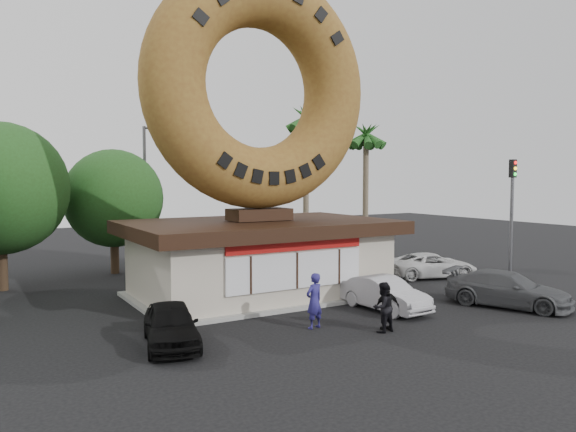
{
  "coord_description": "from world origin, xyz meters",
  "views": [
    {
      "loc": [
        -11.26,
        -15.33,
        5.16
      ],
      "look_at": [
        0.25,
        4.0,
        3.59
      ],
      "focal_mm": 35.0,
      "sensor_mm": 36.0,
      "label": 1
    }
  ],
  "objects_px": {
    "donut_shop": "(260,255)",
    "traffic_signal": "(512,201)",
    "person_right": "(387,307)",
    "car_white": "(432,265)",
    "car_black": "(171,325)",
    "car_grey": "(508,289)",
    "person_left": "(314,301)",
    "giant_donut": "(259,88)",
    "street_lamp": "(148,189)",
    "person_center": "(383,307)",
    "car_silver": "(385,294)"
  },
  "relations": [
    {
      "from": "donut_shop",
      "to": "traffic_signal",
      "type": "relative_size",
      "value": 1.84
    },
    {
      "from": "donut_shop",
      "to": "person_right",
      "type": "xyz_separation_m",
      "value": [
        1.15,
        -7.02,
        -0.98
      ]
    },
    {
      "from": "donut_shop",
      "to": "person_right",
      "type": "bearing_deg",
      "value": -80.73
    },
    {
      "from": "donut_shop",
      "to": "car_white",
      "type": "xyz_separation_m",
      "value": [
        9.7,
        -0.59,
        -1.14
      ]
    },
    {
      "from": "car_black",
      "to": "car_grey",
      "type": "xyz_separation_m",
      "value": [
        13.25,
        -1.85,
        0.04
      ]
    },
    {
      "from": "person_left",
      "to": "car_white",
      "type": "height_order",
      "value": "person_left"
    },
    {
      "from": "person_right",
      "to": "car_black",
      "type": "xyz_separation_m",
      "value": [
        -6.86,
        2.01,
        -0.13
      ]
    },
    {
      "from": "giant_donut",
      "to": "street_lamp",
      "type": "xyz_separation_m",
      "value": [
        -1.86,
        10.0,
        -4.44
      ]
    },
    {
      "from": "traffic_signal",
      "to": "car_grey",
      "type": "height_order",
      "value": "traffic_signal"
    },
    {
      "from": "person_left",
      "to": "car_grey",
      "type": "xyz_separation_m",
      "value": [
        8.4,
        -1.26,
        -0.25
      ]
    },
    {
      "from": "traffic_signal",
      "to": "car_black",
      "type": "distance_m",
      "value": 20.2
    },
    {
      "from": "person_left",
      "to": "person_right",
      "type": "xyz_separation_m",
      "value": [
        2.01,
        -1.42,
        -0.17
      ]
    },
    {
      "from": "giant_donut",
      "to": "person_left",
      "type": "distance_m",
      "value": 9.79
    },
    {
      "from": "donut_shop",
      "to": "car_black",
      "type": "height_order",
      "value": "donut_shop"
    },
    {
      "from": "donut_shop",
      "to": "giant_donut",
      "type": "bearing_deg",
      "value": 90.0
    },
    {
      "from": "person_left",
      "to": "person_center",
      "type": "distance_m",
      "value": 2.31
    },
    {
      "from": "street_lamp",
      "to": "person_right",
      "type": "relative_size",
      "value": 5.11
    },
    {
      "from": "person_center",
      "to": "car_white",
      "type": "relative_size",
      "value": 0.37
    },
    {
      "from": "giant_donut",
      "to": "car_black",
      "type": "xyz_separation_m",
      "value": [
        -5.72,
        -5.03,
        -8.26
      ]
    },
    {
      "from": "person_left",
      "to": "car_silver",
      "type": "height_order",
      "value": "person_left"
    },
    {
      "from": "car_white",
      "to": "car_black",
      "type": "bearing_deg",
      "value": 124.54
    },
    {
      "from": "car_white",
      "to": "car_grey",
      "type": "bearing_deg",
      "value": 179.52
    },
    {
      "from": "donut_shop",
      "to": "person_center",
      "type": "xyz_separation_m",
      "value": [
        0.84,
        -7.15,
        -0.93
      ]
    },
    {
      "from": "street_lamp",
      "to": "car_white",
      "type": "bearing_deg",
      "value": -42.57
    },
    {
      "from": "donut_shop",
      "to": "car_white",
      "type": "relative_size",
      "value": 2.47
    },
    {
      "from": "car_grey",
      "to": "giant_donut",
      "type": "bearing_deg",
      "value": 113.98
    },
    {
      "from": "car_silver",
      "to": "car_grey",
      "type": "bearing_deg",
      "value": -27.53
    },
    {
      "from": "street_lamp",
      "to": "car_white",
      "type": "xyz_separation_m",
      "value": [
        11.55,
        -10.61,
        -3.85
      ]
    },
    {
      "from": "car_black",
      "to": "car_silver",
      "type": "height_order",
      "value": "car_black"
    },
    {
      "from": "street_lamp",
      "to": "donut_shop",
      "type": "bearing_deg",
      "value": -79.5
    },
    {
      "from": "car_grey",
      "to": "person_center",
      "type": "bearing_deg",
      "value": 158.81
    },
    {
      "from": "car_silver",
      "to": "car_white",
      "type": "relative_size",
      "value": 0.86
    },
    {
      "from": "car_black",
      "to": "street_lamp",
      "type": "bearing_deg",
      "value": 89.62
    },
    {
      "from": "person_left",
      "to": "person_center",
      "type": "relative_size",
      "value": 1.13
    },
    {
      "from": "car_black",
      "to": "person_right",
      "type": "bearing_deg",
      "value": -2.27
    },
    {
      "from": "giant_donut",
      "to": "street_lamp",
      "type": "bearing_deg",
      "value": 100.51
    },
    {
      "from": "person_left",
      "to": "car_grey",
      "type": "relative_size",
      "value": 0.39
    },
    {
      "from": "traffic_signal",
      "to": "street_lamp",
      "type": "bearing_deg",
      "value": 142.86
    },
    {
      "from": "donut_shop",
      "to": "car_silver",
      "type": "xyz_separation_m",
      "value": [
        2.92,
        -4.82,
        -1.12
      ]
    },
    {
      "from": "traffic_signal",
      "to": "donut_shop",
      "type": "bearing_deg",
      "value": 171.9
    },
    {
      "from": "street_lamp",
      "to": "car_grey",
      "type": "height_order",
      "value": "street_lamp"
    },
    {
      "from": "street_lamp",
      "to": "car_white",
      "type": "relative_size",
      "value": 1.76
    },
    {
      "from": "traffic_signal",
      "to": "car_white",
      "type": "height_order",
      "value": "traffic_signal"
    },
    {
      "from": "car_silver",
      "to": "traffic_signal",
      "type": "bearing_deg",
      "value": 10.61
    },
    {
      "from": "giant_donut",
      "to": "car_black",
      "type": "distance_m",
      "value": 11.24
    },
    {
      "from": "person_left",
      "to": "giant_donut",
      "type": "bearing_deg",
      "value": -111.39
    },
    {
      "from": "person_left",
      "to": "car_silver",
      "type": "bearing_deg",
      "value": 178.99
    },
    {
      "from": "car_grey",
      "to": "car_white",
      "type": "height_order",
      "value": "car_grey"
    },
    {
      "from": "street_lamp",
      "to": "traffic_signal",
      "type": "bearing_deg",
      "value": -37.14
    },
    {
      "from": "car_black",
      "to": "donut_shop",
      "type": "bearing_deg",
      "value": 55.28
    }
  ]
}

